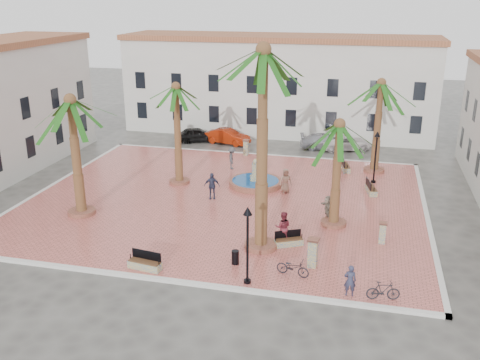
# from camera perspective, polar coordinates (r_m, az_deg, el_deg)

# --- Properties ---
(ground) EXTENTS (120.00, 120.00, 0.00)m
(ground) POSITION_cam_1_polar(r_m,az_deg,el_deg) (36.20, -1.54, -2.26)
(ground) COLOR #56544F
(ground) RESTS_ON ground
(plaza) EXTENTS (26.00, 22.00, 0.15)m
(plaza) POSITION_cam_1_polar(r_m,az_deg,el_deg) (36.18, -1.54, -2.15)
(plaza) COLOR #D2645A
(plaza) RESTS_ON ground
(kerb_n) EXTENTS (26.30, 0.30, 0.16)m
(kerb_n) POSITION_cam_1_polar(r_m,az_deg,el_deg) (46.30, 2.03, 2.71)
(kerb_n) COLOR silver
(kerb_n) RESTS_ON ground
(kerb_s) EXTENTS (26.30, 0.30, 0.16)m
(kerb_s) POSITION_cam_1_polar(r_m,az_deg,el_deg) (26.75, -7.82, -10.55)
(kerb_s) COLOR silver
(kerb_s) RESTS_ON ground
(kerb_e) EXTENTS (0.30, 22.30, 0.16)m
(kerb_e) POSITION_cam_1_polar(r_m,az_deg,el_deg) (35.29, 19.33, -3.86)
(kerb_e) COLOR silver
(kerb_e) RESTS_ON ground
(kerb_w) EXTENTS (0.30, 22.30, 0.16)m
(kerb_w) POSITION_cam_1_polar(r_m,az_deg,el_deg) (41.35, -19.21, -0.46)
(kerb_w) COLOR silver
(kerb_w) RESTS_ON ground
(building_north) EXTENTS (30.40, 7.40, 9.50)m
(building_north) POSITION_cam_1_polar(r_m,az_deg,el_deg) (53.89, 4.08, 10.16)
(building_north) COLOR silver
(building_north) RESTS_ON ground
(fountain) EXTENTS (3.85, 3.85, 1.99)m
(fountain) POSITION_cam_1_polar(r_m,az_deg,el_deg) (38.67, 1.65, -0.16)
(fountain) COLOR #9A5743
(fountain) RESTS_ON plaza
(palm_nw) EXTENTS (4.77, 4.77, 7.39)m
(palm_nw) POSITION_cam_1_polar(r_m,az_deg,el_deg) (37.85, -6.82, 8.68)
(palm_nw) COLOR #9A5743
(palm_nw) RESTS_ON plaza
(palm_sw) EXTENTS (5.53, 5.53, 7.63)m
(palm_sw) POSITION_cam_1_polar(r_m,az_deg,el_deg) (33.40, -17.53, 6.67)
(palm_sw) COLOR #9A5743
(palm_sw) RESTS_ON plaza
(palm_s) EXTENTS (5.80, 5.80, 10.99)m
(palm_s) POSITION_cam_1_polar(r_m,az_deg,el_deg) (26.66, 2.49, 11.46)
(palm_s) COLOR #9A5743
(palm_s) RESTS_ON plaza
(palm_e) EXTENTS (4.95, 4.95, 6.53)m
(palm_e) POSITION_cam_1_polar(r_m,az_deg,el_deg) (30.98, 10.50, 4.48)
(palm_e) COLOR #9A5743
(palm_e) RESTS_ON plaza
(palm_ne) EXTENTS (5.20, 5.20, 7.26)m
(palm_ne) POSITION_cam_1_polar(r_m,az_deg,el_deg) (41.56, 14.76, 8.87)
(palm_ne) COLOR #9A5743
(palm_ne) RESTS_ON plaza
(bench_s) EXTENTS (1.81, 0.78, 0.92)m
(bench_s) POSITION_cam_1_polar(r_m,az_deg,el_deg) (27.67, -10.10, -8.82)
(bench_s) COLOR gray
(bench_s) RESTS_ON plaza
(bench_se) EXTENTS (1.64, 1.16, 0.84)m
(bench_se) POSITION_cam_1_polar(r_m,az_deg,el_deg) (29.73, 5.21, -6.55)
(bench_se) COLOR gray
(bench_se) RESTS_ON plaza
(bench_e) EXTENTS (0.90, 1.83, 0.92)m
(bench_e) POSITION_cam_1_polar(r_m,az_deg,el_deg) (38.26, 13.79, -0.97)
(bench_e) COLOR gray
(bench_e) RESTS_ON plaza
(bench_ne) EXTENTS (0.90, 1.83, 0.93)m
(bench_ne) POSITION_cam_1_polar(r_m,az_deg,el_deg) (42.73, 11.15, 1.38)
(bench_ne) COLOR gray
(bench_ne) RESTS_ON plaza
(lamppost_s) EXTENTS (0.43, 0.43, 3.95)m
(lamppost_s) POSITION_cam_1_polar(r_m,az_deg,el_deg) (24.94, 0.81, -5.58)
(lamppost_s) COLOR black
(lamppost_s) RESTS_ON plaza
(lamppost_e) EXTENTS (0.42, 0.42, 3.87)m
(lamppost_e) POSITION_cam_1_polar(r_m,az_deg,el_deg) (39.68, 14.33, 3.31)
(lamppost_e) COLOR black
(lamppost_e) RESTS_ON plaza
(bollard_se) EXTENTS (0.62, 0.62, 1.57)m
(bollard_se) POSITION_cam_1_polar(r_m,az_deg,el_deg) (27.45, 7.78, -7.64)
(bollard_se) COLOR gray
(bollard_se) RESTS_ON plaza
(bollard_n) EXTENTS (0.52, 0.52, 1.36)m
(bollard_n) POSITION_cam_1_polar(r_m,az_deg,el_deg) (45.73, 0.65, 3.52)
(bollard_n) COLOR gray
(bollard_n) RESTS_ON plaza
(bollard_e) EXTENTS (0.46, 0.46, 1.24)m
(bollard_e) POSITION_cam_1_polar(r_m,az_deg,el_deg) (30.75, 14.96, -5.43)
(bollard_e) COLOR gray
(bollard_e) RESTS_ON plaza
(litter_bin) EXTENTS (0.38, 0.38, 0.74)m
(litter_bin) POSITION_cam_1_polar(r_m,az_deg,el_deg) (27.67, -0.51, -8.24)
(litter_bin) COLOR black
(litter_bin) RESTS_ON plaza
(cyclist_a) EXTENTS (0.60, 0.43, 1.55)m
(cyclist_a) POSITION_cam_1_polar(r_m,az_deg,el_deg) (25.31, 11.65, -10.46)
(cyclist_a) COLOR #2E2F49
(cyclist_a) RESTS_ON plaza
(bicycle_a) EXTENTS (1.77, 0.93, 0.88)m
(bicycle_a) POSITION_cam_1_polar(r_m,az_deg,el_deg) (26.71, 5.65, -9.26)
(bicycle_a) COLOR black
(bicycle_a) RESTS_ON plaza
(cyclist_b) EXTENTS (0.98, 0.80, 1.84)m
(cyclist_b) POSITION_cam_1_polar(r_m,az_deg,el_deg) (29.77, 4.61, -5.05)
(cyclist_b) COLOR maroon
(cyclist_b) RESTS_ON plaza
(bicycle_b) EXTENTS (1.58, 0.71, 0.92)m
(bicycle_b) POSITION_cam_1_polar(r_m,az_deg,el_deg) (25.50, 15.03, -11.33)
(bicycle_b) COLOR black
(bicycle_b) RESTS_ON plaza
(pedestrian_fountain_a) EXTENTS (0.99, 0.84, 1.72)m
(pedestrian_fountain_a) POSITION_cam_1_polar(r_m,az_deg,el_deg) (37.19, 4.88, -0.07)
(pedestrian_fountain_a) COLOR #A07661
(pedestrian_fountain_a) RESTS_ON plaza
(pedestrian_fountain_b) EXTENTS (1.14, 0.70, 1.81)m
(pedestrian_fountain_b) POSITION_cam_1_polar(r_m,az_deg,el_deg) (35.99, -3.03, -0.62)
(pedestrian_fountain_b) COLOR #2E334D
(pedestrian_fountain_b) RESTS_ON plaza
(pedestrian_north) EXTENTS (0.93, 1.26, 1.75)m
(pedestrian_north) POSITION_cam_1_polar(r_m,az_deg,el_deg) (42.07, -0.86, 2.34)
(pedestrian_north) COLOR #434347
(pedestrian_north) RESTS_ON plaza
(pedestrian_east) EXTENTS (1.00, 1.51, 1.56)m
(pedestrian_east) POSITION_cam_1_polar(r_m,az_deg,el_deg) (33.07, 9.33, -2.95)
(pedestrian_east) COLOR gray
(pedestrian_east) RESTS_ON plaza
(car_black) EXTENTS (4.32, 2.98, 1.37)m
(car_black) POSITION_cam_1_polar(r_m,az_deg,el_deg) (50.70, -4.61, 4.84)
(car_black) COLOR black
(car_black) RESTS_ON ground
(car_red) EXTENTS (4.46, 2.40, 1.39)m
(car_red) POSITION_cam_1_polar(r_m,az_deg,el_deg) (49.83, -1.32, 4.66)
(car_red) COLOR #982108
(car_red) RESTS_ON ground
(car_silver) EXTENTS (4.92, 2.67, 1.35)m
(car_silver) POSITION_cam_1_polar(r_m,az_deg,el_deg) (48.77, 9.18, 4.06)
(car_silver) COLOR #A9ABB2
(car_silver) RESTS_ON ground
(car_white) EXTENTS (4.96, 3.48, 1.26)m
(car_white) POSITION_cam_1_polar(r_m,az_deg,el_deg) (48.86, 11.27, 3.91)
(car_white) COLOR silver
(car_white) RESTS_ON ground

